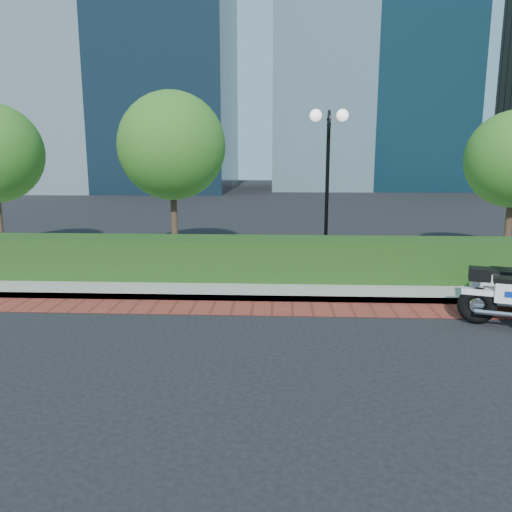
{
  "coord_description": "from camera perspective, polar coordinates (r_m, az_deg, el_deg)",
  "views": [
    {
      "loc": [
        -0.28,
        -8.51,
        3.12
      ],
      "look_at": [
        -0.79,
        2.13,
        1.0
      ],
      "focal_mm": 35.0,
      "sensor_mm": 36.0,
      "label": 1
    }
  ],
  "objects": [
    {
      "name": "sidewalk",
      "position": [
        14.83,
        3.76,
        -0.61
      ],
      "size": [
        60.0,
        8.0,
        0.15
      ],
      "primitive_type": "cube",
      "color": "gray",
      "rests_on": "ground"
    },
    {
      "name": "hedge_main",
      "position": [
        12.37,
        3.97,
        -0.29
      ],
      "size": [
        18.0,
        1.2,
        1.0
      ],
      "primitive_type": "cube",
      "color": "black",
      "rests_on": "sidewalk"
    },
    {
      "name": "lamppost",
      "position": [
        13.77,
        8.2,
        10.48
      ],
      "size": [
        1.02,
        0.7,
        4.21
      ],
      "color": "black",
      "rests_on": "sidewalk"
    },
    {
      "name": "ground",
      "position": [
        9.07,
        4.38,
        -8.9
      ],
      "size": [
        120.0,
        120.0,
        0.0
      ],
      "primitive_type": "plane",
      "color": "black",
      "rests_on": "ground"
    },
    {
      "name": "tree_b",
      "position": [
        15.36,
        -9.59,
        12.28
      ],
      "size": [
        3.2,
        3.2,
        4.89
      ],
      "color": "#332319",
      "rests_on": "sidewalk"
    },
    {
      "name": "brick_strip",
      "position": [
        10.49,
        4.16,
        -6.04
      ],
      "size": [
        60.0,
        1.0,
        0.01
      ],
      "primitive_type": "cube",
      "color": "maroon",
      "rests_on": "ground"
    }
  ]
}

